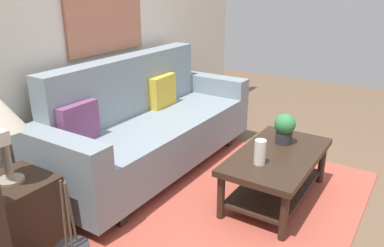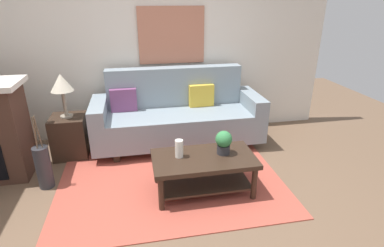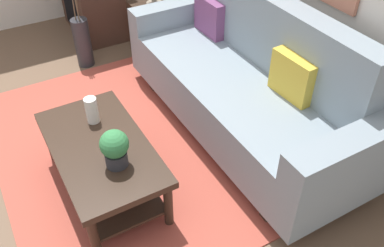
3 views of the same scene
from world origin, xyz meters
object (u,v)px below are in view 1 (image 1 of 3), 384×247
Objects in this scene: couch at (150,127)px; throw_pillow_mustard at (162,91)px; potted_plant_tabletop at (285,128)px; side_table at (18,219)px; framed_painting at (105,9)px; tabletop_vase at (260,152)px; throw_pillow_plum at (78,123)px; coffee_table at (277,166)px.

couch reaches higher than throw_pillow_mustard.
potted_plant_tabletop is 2.14m from side_table.
framed_painting is at bearing 100.87° from potted_plant_tabletop.
side_table is at bearing 139.72° from tabletop_vase.
tabletop_vase is at bearing -66.30° from throw_pillow_plum.
coffee_table is at bearing -86.76° from framed_painting.
framed_painting is (-0.37, 0.34, 0.82)m from throw_pillow_mustard.
side_table is (-1.31, 1.11, -0.25)m from tabletop_vase.
potted_plant_tabletop is (1.06, -1.33, -0.11)m from throw_pillow_plum.
potted_plant_tabletop is at bearing -1.80° from tabletop_vase.
throw_pillow_mustard is 1.37× the size of potted_plant_tabletop.
framed_painting is at bearing 20.34° from side_table.
framed_painting is (0.16, 1.66, 0.97)m from tabletop_vase.
couch reaches higher than throw_pillow_plum.
potted_plant_tabletop reaches higher than tabletop_vase.
potted_plant_tabletop is (0.22, 0.04, 0.26)m from coffee_table.
side_table is at bearing -159.66° from framed_painting.
tabletop_vase is 0.35× the size of side_table.
side_table is (-1.57, 1.16, -0.03)m from coffee_table.
throw_pillow_plum reaches higher than side_table.
couch is 1.25m from coffee_table.
framed_painting is at bearing 84.44° from tabletop_vase.
coffee_table is 2.08m from framed_painting.
coffee_table is 0.34m from tabletop_vase.
throw_pillow_mustard is at bearing 87.91° from potted_plant_tabletop.
side_table is (-1.47, -0.08, -0.15)m from couch.
throw_pillow_mustard is at bearing 68.03° from tabletop_vase.
tabletop_vase reaches higher than side_table.
couch is at bearing 3.11° from side_table.
throw_pillow_plum is 1.85× the size of tabletop_vase.
coffee_table is 1.16× the size of framed_painting.
coffee_table is at bearing -36.54° from side_table.
couch is 2.47× the size of framed_painting.
throw_pillow_mustard is at bearing 0.00° from throw_pillow_plum.
coffee_table is at bearing -170.80° from potted_plant_tabletop.
side_table is 1.99m from framed_painting.
couch is at bearing -90.00° from framed_painting.
couch is 0.46m from throw_pillow_mustard.
couch is at bearing -161.34° from throw_pillow_mustard.
tabletop_vase is at bearing 178.20° from potted_plant_tabletop.
couch is 12.04× the size of tabletop_vase.
throw_pillow_mustard is (1.11, 0.00, 0.00)m from throw_pillow_plum.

